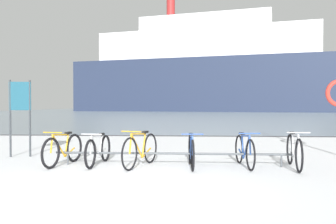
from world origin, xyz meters
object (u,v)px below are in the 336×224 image
at_px(bicycle_3, 191,151).
at_px(bicycle_2, 141,150).
at_px(bicycle_1, 98,150).
at_px(bicycle_5, 294,151).
at_px(ferry_ship, 210,72).
at_px(bicycle_4, 244,151).
at_px(bicycle_0, 63,150).
at_px(info_sign, 20,105).

bearing_deg(bicycle_3, bicycle_2, -179.84).
relative_size(bicycle_1, bicycle_3, 1.03).
distance_m(bicycle_5, ferry_ship, 65.32).
distance_m(bicycle_1, bicycle_3, 2.12).
distance_m(bicycle_3, ferry_ship, 65.41).
relative_size(bicycle_2, ferry_ship, 0.03).
height_order(bicycle_2, bicycle_4, bicycle_2).
relative_size(bicycle_2, bicycle_5, 0.97).
relative_size(bicycle_1, bicycle_4, 1.03).
xyz_separation_m(bicycle_0, bicycle_1, (0.80, 0.08, -0.02)).
bearing_deg(bicycle_0, bicycle_5, -0.86).
bearing_deg(bicycle_1, bicycle_4, -0.70).
height_order(info_sign, ferry_ship, ferry_ship).
height_order(bicycle_0, bicycle_1, bicycle_0).
relative_size(bicycle_2, info_sign, 0.84).
distance_m(bicycle_2, bicycle_3, 1.12).
bearing_deg(bicycle_0, ferry_ship, 84.14).
bearing_deg(bicycle_1, bicycle_2, -8.93).
bearing_deg(info_sign, bicycle_0, -37.50).
distance_m(bicycle_1, ferry_ship, 65.41).
xyz_separation_m(bicycle_2, ferry_ship, (4.86, 64.86, 7.61)).
height_order(bicycle_0, info_sign, info_sign).
xyz_separation_m(bicycle_1, info_sign, (-2.40, 1.15, 1.04)).
bearing_deg(ferry_ship, info_sign, -97.39).
xyz_separation_m(bicycle_1, ferry_ship, (5.85, 64.70, 7.65)).
bearing_deg(bicycle_1, bicycle_0, -174.51).
height_order(bicycle_1, ferry_ship, ferry_ship).
bearing_deg(bicycle_0, bicycle_3, -1.50).
height_order(bicycle_0, bicycle_4, bicycle_0).
xyz_separation_m(bicycle_1, bicycle_2, (0.99, -0.16, 0.03)).
bearing_deg(ferry_ship, bicycle_2, -94.28).
height_order(bicycle_0, bicycle_3, bicycle_0).
distance_m(bicycle_0, bicycle_5, 5.14).
xyz_separation_m(bicycle_1, bicycle_3, (2.12, -0.15, 0.01)).
distance_m(bicycle_0, info_sign, 2.26).
relative_size(bicycle_0, bicycle_2, 0.96).
height_order(bicycle_1, info_sign, info_sign).
bearing_deg(bicycle_5, bicycle_0, 179.14).
bearing_deg(bicycle_0, bicycle_4, 0.51).
relative_size(bicycle_0, info_sign, 0.80).
height_order(bicycle_3, ferry_ship, ferry_ship).
height_order(bicycle_1, bicycle_2, bicycle_2).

